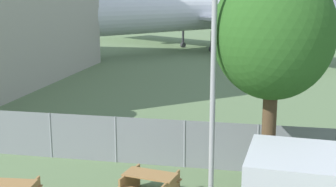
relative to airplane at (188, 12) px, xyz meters
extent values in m
cylinder|color=gray|center=(0.00, -32.98, -3.09)|extent=(0.07, 0.07, 1.74)
cylinder|color=gray|center=(2.54, -32.98, -3.09)|extent=(0.07, 0.07, 1.74)
cylinder|color=gray|center=(5.09, -32.98, -3.09)|extent=(0.07, 0.07, 1.74)
cylinder|color=gray|center=(7.63, -32.98, -3.09)|extent=(0.07, 0.07, 1.74)
cylinder|color=gray|center=(10.18, -32.98, -3.09)|extent=(0.07, 0.07, 1.74)
cube|color=slate|center=(5.09, -32.98, -3.09)|extent=(56.00, 0.01, 1.74)
cylinder|color=silver|center=(-0.29, -0.34, 0.05)|extent=(24.62, 27.58, 3.84)
cone|color=silver|center=(-12.41, -14.32, 0.05)|extent=(5.42, 5.42, 3.84)
cone|color=silver|center=(12.14, 14.01, 0.05)|extent=(5.76, 5.90, 3.46)
cube|color=silver|center=(7.88, -5.23, -0.53)|extent=(13.31, 14.30, 0.30)
cylinder|color=#939399|center=(6.42, -3.50, -1.54)|extent=(3.57, 3.75, 1.73)
cube|color=silver|center=(-6.30, 7.06, -0.53)|extent=(15.05, 12.01, 0.30)
cylinder|color=#939399|center=(-4.38, 5.85, -1.54)|extent=(3.57, 3.75, 1.73)
cube|color=silver|center=(9.81, 11.32, 0.43)|extent=(8.40, 7.86, 0.20)
cylinder|color=#2D2D33|center=(-7.35, -8.49, -2.92)|extent=(0.24, 0.24, 2.09)
cylinder|color=#2D2D33|center=(-7.35, -8.49, -3.68)|extent=(0.59, 0.62, 0.56)
cylinder|color=#2D2D33|center=(2.53, -0.60, -2.92)|extent=(0.24, 0.24, 2.09)
cylinder|color=#2D2D33|center=(2.53, -0.60, -3.68)|extent=(0.59, 0.62, 0.56)
cylinder|color=#2D2D33|center=(-0.95, 2.42, -2.92)|extent=(0.24, 0.24, 2.09)
cylinder|color=#2D2D33|center=(-0.95, 2.42, -3.68)|extent=(0.59, 0.62, 0.56)
cube|color=olive|center=(4.46, -35.64, -3.22)|extent=(1.68, 1.03, 0.04)
cube|color=olive|center=(4.56, -35.09, -3.52)|extent=(1.60, 0.56, 0.04)
cube|color=olive|center=(3.79, -35.52, -3.59)|extent=(0.31, 1.39, 0.74)
cube|color=olive|center=(0.45, -37.16, -3.22)|extent=(1.91, 0.92, 0.04)
cube|color=olive|center=(0.40, -36.60, -3.52)|extent=(1.87, 0.45, 0.04)
cylinder|color=#4C3823|center=(7.94, -34.45, -2.24)|extent=(0.43, 0.43, 3.43)
ellipsoid|color=#28561E|center=(7.94, -34.45, 1.01)|extent=(3.61, 3.61, 3.97)
cylinder|color=#99999E|center=(6.30, -35.44, -0.34)|extent=(0.16, 0.16, 7.24)
camera|label=1|loc=(7.62, -48.55, 2.22)|focal=50.00mm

